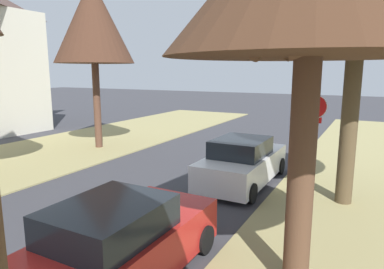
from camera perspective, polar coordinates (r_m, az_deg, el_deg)
stop_sign_far at (r=12.54m, az=19.54°, el=2.48°), size 0.81×0.61×2.93m
street_tree_right_mid_b at (r=10.53m, az=25.85°, el=18.28°), size 4.31×4.31×6.69m
street_tree_left_mid_b at (r=17.59m, az=-16.05°, el=17.47°), size 3.74×3.74×7.97m
parked_sedan_red at (r=6.53m, az=-12.24°, el=-17.59°), size 1.97×4.42×1.57m
parked_sedan_white at (r=11.82m, az=8.33°, el=-4.60°), size 1.97×4.42×1.57m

